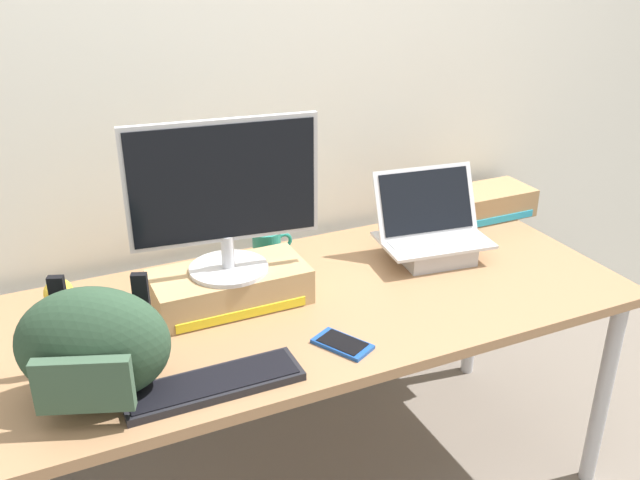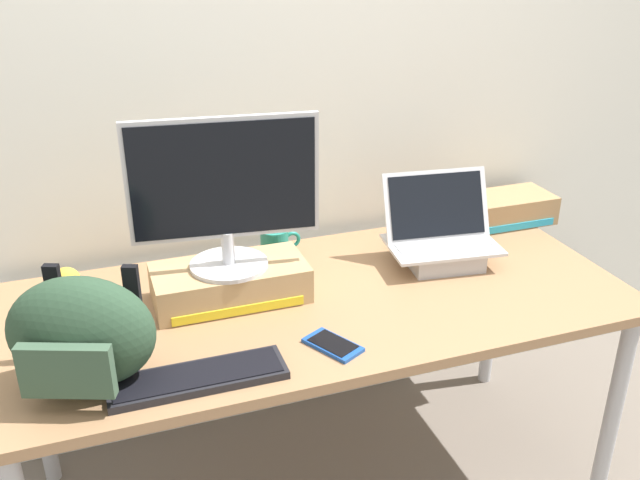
{
  "view_description": "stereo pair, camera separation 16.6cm",
  "coord_description": "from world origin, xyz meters",
  "px_view_note": "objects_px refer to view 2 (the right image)",
  "views": [
    {
      "loc": [
        -0.73,
        -1.59,
        1.7
      ],
      "look_at": [
        0.0,
        0.0,
        0.9
      ],
      "focal_mm": 38.97,
      "sensor_mm": 36.0,
      "label": 1
    },
    {
      "loc": [
        -0.58,
        -1.65,
        1.7
      ],
      "look_at": [
        0.0,
        0.0,
        0.9
      ],
      "focal_mm": 38.97,
      "sensor_mm": 36.0,
      "label": 2
    }
  ],
  "objects_px": {
    "toner_box_yellow": "(230,283)",
    "toner_box_cyan": "(506,208)",
    "external_keyboard": "(198,378)",
    "coffee_mug": "(275,243)",
    "desktop_monitor": "(225,193)",
    "cell_phone": "(333,345)",
    "plush_toy": "(66,281)",
    "open_laptop": "(440,245)",
    "messenger_backpack": "(81,334)"
  },
  "relations": [
    {
      "from": "toner_box_yellow",
      "to": "open_laptop",
      "type": "xyz_separation_m",
      "value": [
        0.68,
        0.02,
        0.01
      ]
    },
    {
      "from": "toner_box_yellow",
      "to": "toner_box_cyan",
      "type": "relative_size",
      "value": 1.35
    },
    {
      "from": "plush_toy",
      "to": "toner_box_cyan",
      "type": "relative_size",
      "value": 0.26
    },
    {
      "from": "cell_phone",
      "to": "toner_box_cyan",
      "type": "bearing_deg",
      "value": 4.58
    },
    {
      "from": "desktop_monitor",
      "to": "open_laptop",
      "type": "height_order",
      "value": "desktop_monitor"
    },
    {
      "from": "toner_box_cyan",
      "to": "desktop_monitor",
      "type": "bearing_deg",
      "value": -167.78
    },
    {
      "from": "desktop_monitor",
      "to": "external_keyboard",
      "type": "distance_m",
      "value": 0.5
    },
    {
      "from": "external_keyboard",
      "to": "messenger_backpack",
      "type": "bearing_deg",
      "value": 162.7
    },
    {
      "from": "external_keyboard",
      "to": "cell_phone",
      "type": "distance_m",
      "value": 0.35
    },
    {
      "from": "coffee_mug",
      "to": "cell_phone",
      "type": "distance_m",
      "value": 0.55
    },
    {
      "from": "desktop_monitor",
      "to": "toner_box_yellow",
      "type": "bearing_deg",
      "value": 87.3
    },
    {
      "from": "cell_phone",
      "to": "toner_box_cyan",
      "type": "xyz_separation_m",
      "value": [
        0.87,
        0.56,
        0.04
      ]
    },
    {
      "from": "desktop_monitor",
      "to": "messenger_backpack",
      "type": "bearing_deg",
      "value": -137.88
    },
    {
      "from": "plush_toy",
      "to": "cell_phone",
      "type": "bearing_deg",
      "value": -39.38
    },
    {
      "from": "toner_box_yellow",
      "to": "coffee_mug",
      "type": "bearing_deg",
      "value": 47.94
    },
    {
      "from": "open_laptop",
      "to": "messenger_backpack",
      "type": "height_order",
      "value": "messenger_backpack"
    },
    {
      "from": "desktop_monitor",
      "to": "coffee_mug",
      "type": "height_order",
      "value": "desktop_monitor"
    },
    {
      "from": "toner_box_yellow",
      "to": "desktop_monitor",
      "type": "relative_size",
      "value": 0.85
    },
    {
      "from": "toner_box_yellow",
      "to": "cell_phone",
      "type": "height_order",
      "value": "toner_box_yellow"
    },
    {
      "from": "cell_phone",
      "to": "plush_toy",
      "type": "distance_m",
      "value": 0.81
    },
    {
      "from": "plush_toy",
      "to": "toner_box_cyan",
      "type": "distance_m",
      "value": 1.5
    },
    {
      "from": "coffee_mug",
      "to": "toner_box_cyan",
      "type": "xyz_separation_m",
      "value": [
        0.86,
        0.01,
        0.0
      ]
    },
    {
      "from": "desktop_monitor",
      "to": "external_keyboard",
      "type": "height_order",
      "value": "desktop_monitor"
    },
    {
      "from": "coffee_mug",
      "to": "toner_box_cyan",
      "type": "distance_m",
      "value": 0.86
    },
    {
      "from": "open_laptop",
      "to": "plush_toy",
      "type": "height_order",
      "value": "open_laptop"
    },
    {
      "from": "messenger_backpack",
      "to": "toner_box_cyan",
      "type": "bearing_deg",
      "value": 40.09
    },
    {
      "from": "desktop_monitor",
      "to": "plush_toy",
      "type": "bearing_deg",
      "value": 163.76
    },
    {
      "from": "coffee_mug",
      "to": "toner_box_yellow",
      "type": "bearing_deg",
      "value": -132.06
    },
    {
      "from": "external_keyboard",
      "to": "coffee_mug",
      "type": "bearing_deg",
      "value": 58.71
    },
    {
      "from": "external_keyboard",
      "to": "plush_toy",
      "type": "xyz_separation_m",
      "value": [
        -0.28,
        0.55,
        0.03
      ]
    },
    {
      "from": "toner_box_yellow",
      "to": "coffee_mug",
      "type": "distance_m",
      "value": 0.29
    },
    {
      "from": "cell_phone",
      "to": "plush_toy",
      "type": "bearing_deg",
      "value": 112.55
    },
    {
      "from": "toner_box_yellow",
      "to": "external_keyboard",
      "type": "bearing_deg",
      "value": -113.94
    },
    {
      "from": "messenger_backpack",
      "to": "desktop_monitor",
      "type": "bearing_deg",
      "value": 55.99
    },
    {
      "from": "external_keyboard",
      "to": "messenger_backpack",
      "type": "relative_size",
      "value": 1.09
    },
    {
      "from": "open_laptop",
      "to": "toner_box_yellow",
      "type": "bearing_deg",
      "value": -171.65
    },
    {
      "from": "toner_box_yellow",
      "to": "coffee_mug",
      "type": "relative_size",
      "value": 3.28
    },
    {
      "from": "open_laptop",
      "to": "toner_box_cyan",
      "type": "relative_size",
      "value": 1.14
    },
    {
      "from": "toner_box_yellow",
      "to": "toner_box_cyan",
      "type": "bearing_deg",
      "value": 12.16
    },
    {
      "from": "toner_box_yellow",
      "to": "cell_phone",
      "type": "xyz_separation_m",
      "value": [
        0.19,
        -0.33,
        -0.05
      ]
    },
    {
      "from": "open_laptop",
      "to": "messenger_backpack",
      "type": "xyz_separation_m",
      "value": [
        -1.08,
        -0.3,
        0.08
      ]
    },
    {
      "from": "external_keyboard",
      "to": "plush_toy",
      "type": "height_order",
      "value": "plush_toy"
    },
    {
      "from": "coffee_mug",
      "to": "cell_phone",
      "type": "bearing_deg",
      "value": -90.7
    },
    {
      "from": "cell_phone",
      "to": "toner_box_cyan",
      "type": "height_order",
      "value": "toner_box_cyan"
    },
    {
      "from": "desktop_monitor",
      "to": "messenger_backpack",
      "type": "height_order",
      "value": "desktop_monitor"
    },
    {
      "from": "open_laptop",
      "to": "messenger_backpack",
      "type": "bearing_deg",
      "value": -157.44
    },
    {
      "from": "cell_phone",
      "to": "toner_box_cyan",
      "type": "distance_m",
      "value": 1.03
    },
    {
      "from": "open_laptop",
      "to": "coffee_mug",
      "type": "bearing_deg",
      "value": 164.45
    },
    {
      "from": "desktop_monitor",
      "to": "cell_phone",
      "type": "bearing_deg",
      "value": -53.2
    },
    {
      "from": "messenger_backpack",
      "to": "cell_phone",
      "type": "xyz_separation_m",
      "value": [
        0.59,
        -0.04,
        -0.13
      ]
    }
  ]
}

